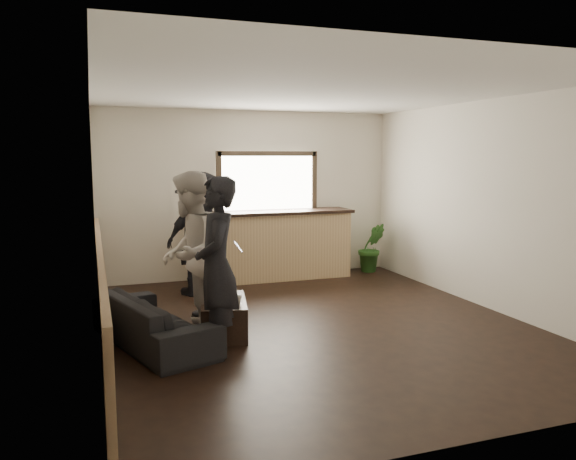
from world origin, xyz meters
name	(u,v)px	position (x,y,z in m)	size (l,w,h in m)	color
ground	(316,325)	(0.00, 0.00, 0.00)	(5.00, 6.00, 0.01)	black
room_shell	(257,207)	(-0.74, 0.00, 1.47)	(5.01, 6.01, 2.80)	silver
bar_counter	(272,241)	(0.30, 2.70, 0.64)	(2.70, 0.68, 2.13)	tan
sofa	(154,321)	(-1.94, -0.07, 0.27)	(1.86, 0.73, 0.54)	black
coffee_table	(224,317)	(-1.14, 0.04, 0.20)	(0.51, 0.91, 0.40)	black
cup_a	(217,293)	(-1.18, 0.21, 0.45)	(0.12, 0.12, 0.09)	silver
cup_b	(237,300)	(-1.03, -0.18, 0.45)	(0.10, 0.10, 0.09)	silver
potted_plant	(372,247)	(2.14, 2.65, 0.43)	(0.48, 0.39, 0.87)	#2D6623
person_a	(217,266)	(-1.34, -0.56, 0.93)	(0.57, 0.75, 1.85)	black
person_b	(191,254)	(-1.49, 0.14, 0.94)	(1.00, 1.11, 1.89)	beige
person_c	(202,246)	(-1.23, 0.79, 0.93)	(0.92, 1.31, 1.86)	black
person_d	(196,241)	(-1.10, 2.02, 0.81)	(1.03, 0.73, 1.62)	black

